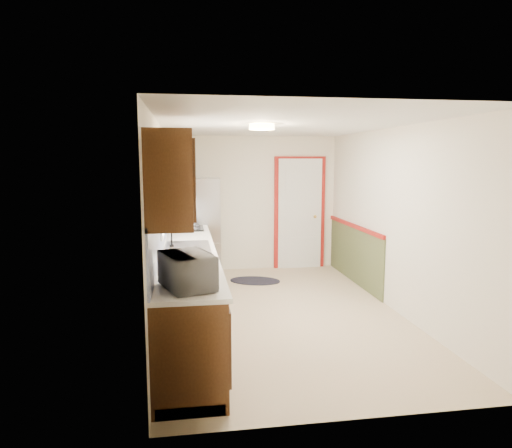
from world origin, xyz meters
name	(u,v)px	position (x,y,z in m)	size (l,w,h in m)	color
room_shell	(282,222)	(0.00, 0.00, 1.20)	(3.20, 5.20, 2.52)	tan
kitchen_run	(184,260)	(-1.24, -0.29, 0.81)	(0.63, 4.00, 2.20)	#3A1F0D
back_wall_trim	(311,221)	(0.99, 2.21, 0.89)	(1.12, 2.30, 2.08)	maroon
ceiling_fixture	(262,127)	(-0.30, -0.20, 2.36)	(0.30, 0.30, 0.06)	#FFD88C
microwave	(188,267)	(-1.20, -1.95, 1.12)	(0.52, 0.29, 0.35)	white
refrigerator	(200,228)	(-0.98, 2.05, 0.84)	(0.73, 0.72, 1.68)	#B7B7BC
rug	(255,281)	(-0.10, 1.61, 0.01)	(0.83, 0.53, 0.01)	black
cooktop	(187,228)	(-1.19, 1.31, 0.95)	(0.48, 0.58, 0.02)	black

